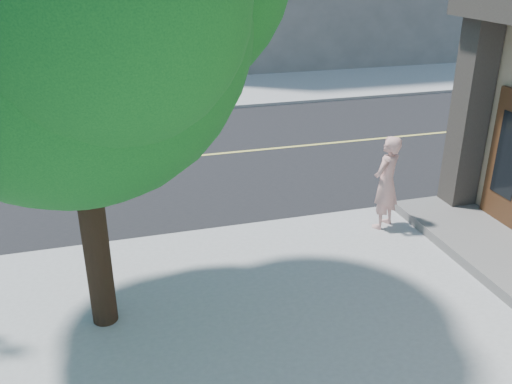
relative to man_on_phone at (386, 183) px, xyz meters
name	(u,v)px	position (x,y,z in m)	size (l,w,h in m)	color
sidewalk_ne	(287,46)	(5.68, 22.32, -0.99)	(29.00, 25.00, 0.12)	#9A9A9A
man_on_phone	(386,183)	(0.00, 0.00, 0.00)	(0.68, 0.44, 1.85)	#DA9E95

